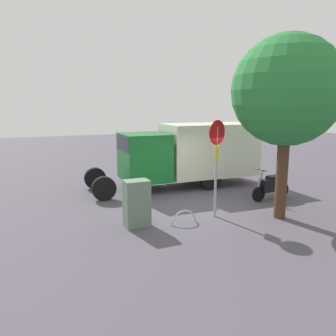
% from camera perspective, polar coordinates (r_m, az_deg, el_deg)
% --- Properties ---
extents(ground_plane, '(60.00, 60.00, 0.00)m').
position_cam_1_polar(ground_plane, '(11.90, 4.70, -6.62)').
color(ground_plane, '#4E4854').
extents(box_truck_near, '(7.34, 2.40, 2.69)m').
position_cam_1_polar(box_truck_near, '(14.71, 3.34, 2.81)').
color(box_truck_near, black).
rests_on(box_truck_near, ground).
extents(motorcycle, '(1.81, 0.58, 1.20)m').
position_cam_1_polar(motorcycle, '(13.37, 16.95, -2.82)').
color(motorcycle, black).
rests_on(motorcycle, ground).
extents(stop_sign, '(0.71, 0.33, 3.05)m').
position_cam_1_polar(stop_sign, '(10.61, 8.09, 2.46)').
color(stop_sign, '#9E9EA3').
rests_on(stop_sign, ground).
extents(street_tree, '(3.28, 3.28, 5.55)m').
position_cam_1_polar(street_tree, '(10.89, 19.26, 12.00)').
color(street_tree, '#47301E').
rests_on(street_tree, ground).
extents(utility_cabinet, '(0.72, 0.53, 1.37)m').
position_cam_1_polar(utility_cabinet, '(9.98, -5.24, -5.91)').
color(utility_cabinet, slate).
rests_on(utility_cabinet, ground).
extents(bike_rack_hoop, '(0.85, 0.12, 0.85)m').
position_cam_1_polar(bike_rack_hoop, '(10.35, 2.66, -9.26)').
color(bike_rack_hoop, '#B7B7BC').
rests_on(bike_rack_hoop, ground).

